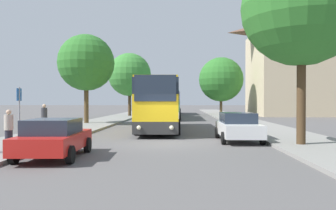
{
  "coord_description": "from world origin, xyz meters",
  "views": [
    {
      "loc": [
        0.84,
        -16.16,
        2.12
      ],
      "look_at": [
        -0.29,
        11.03,
        1.78
      ],
      "focal_mm": 35.0,
      "sensor_mm": 36.0,
      "label": 1
    }
  ],
  "objects": [
    {
      "name": "pedestrian_walking_back",
      "position": [
        -7.56,
        3.51,
        1.05
      ],
      "size": [
        0.36,
        0.36,
        1.78
      ],
      "rotation": [
        0.0,
        0.0,
        2.67
      ],
      "color": "#23232D",
      "rests_on": "sidewalk_left"
    },
    {
      "name": "bus_stop_sign",
      "position": [
        -6.98,
        -0.72,
        1.78
      ],
      "size": [
        0.08,
        0.45,
        2.63
      ],
      "color": "gray",
      "rests_on": "sidewalk_left"
    },
    {
      "name": "parked_car_left_curb",
      "position": [
        -3.9,
        -4.21,
        0.76
      ],
      "size": [
        2.25,
        4.08,
        1.45
      ],
      "rotation": [
        0.0,
        0.0,
        0.05
      ],
      "color": "red",
      "rests_on": "ground_plane"
    },
    {
      "name": "tree_left_far",
      "position": [
        -7.74,
        12.96,
        5.55
      ],
      "size": [
        5.06,
        5.06,
        7.95
      ],
      "color": "#513D23",
      "rests_on": "sidewalk_left"
    },
    {
      "name": "sidewalk_left",
      "position": [
        -7.0,
        0.0,
        0.07
      ],
      "size": [
        4.0,
        120.0,
        0.15
      ],
      "primitive_type": "cube",
      "color": "gray",
      "rests_on": "ground_plane"
    },
    {
      "name": "bus_middle",
      "position": [
        -0.7,
        22.98,
        1.76
      ],
      "size": [
        2.92,
        12.09,
        3.28
      ],
      "rotation": [
        0.0,
        0.0,
        0.0
      ],
      "color": "silver",
      "rests_on": "ground_plane"
    },
    {
      "name": "tree_right_near",
      "position": [
        6.69,
        32.65,
        5.32
      ],
      "size": [
        6.55,
        6.55,
        8.45
      ],
      "color": "brown",
      "rests_on": "sidewalk_right"
    },
    {
      "name": "bus_front",
      "position": [
        -0.77,
        7.37,
        1.9
      ],
      "size": [
        3.08,
        11.64,
        3.57
      ],
      "rotation": [
        0.0,
        0.0,
        0.03
      ],
      "color": "#2D2D2D",
      "rests_on": "ground_plane"
    },
    {
      "name": "tree_left_near",
      "position": [
        -6.14,
        27.45,
        5.65
      ],
      "size": [
        5.75,
        5.75,
        8.38
      ],
      "color": "#47331E",
      "rests_on": "sidewalk_left"
    },
    {
      "name": "tree_right_mid",
      "position": [
        6.3,
        -0.99,
        6.43
      ],
      "size": [
        5.46,
        5.46,
        9.03
      ],
      "color": "#47331E",
      "rests_on": "sidewalk_right"
    },
    {
      "name": "pedestrian_waiting_far",
      "position": [
        -6.3,
        -2.94,
        0.96
      ],
      "size": [
        0.36,
        0.36,
        1.61
      ],
      "rotation": [
        0.0,
        0.0,
        2.86
      ],
      "color": "#23232D",
      "rests_on": "sidewalk_left"
    },
    {
      "name": "bus_rear",
      "position": [
        -0.71,
        36.63,
        1.85
      ],
      "size": [
        2.85,
        11.28,
        3.47
      ],
      "rotation": [
        0.0,
        0.0,
        0.02
      ],
      "color": "silver",
      "rests_on": "ground_plane"
    },
    {
      "name": "ground_plane",
      "position": [
        0.0,
        0.0,
        0.0
      ],
      "size": [
        300.0,
        300.0,
        0.0
      ],
      "primitive_type": "plane",
      "color": "#565454",
      "rests_on": "ground"
    },
    {
      "name": "sidewalk_right",
      "position": [
        7.0,
        0.0,
        0.07
      ],
      "size": [
        4.0,
        120.0,
        0.15
      ],
      "primitive_type": "cube",
      "color": "gray",
      "rests_on": "ground_plane"
    },
    {
      "name": "parked_car_right_near",
      "position": [
        3.82,
        1.23,
        0.78
      ],
      "size": [
        2.11,
        4.33,
        1.5
      ],
      "rotation": [
        0.0,
        0.0,
        3.15
      ],
      "color": "silver",
      "rests_on": "ground_plane"
    },
    {
      "name": "building_right_background",
      "position": [
        21.19,
        33.38,
        8.04
      ],
      "size": [
        19.14,
        12.44,
        16.09
      ],
      "color": "#C6B28E",
      "rests_on": "ground_plane"
    }
  ]
}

